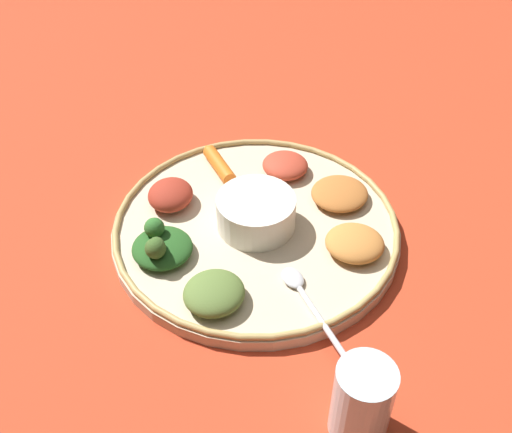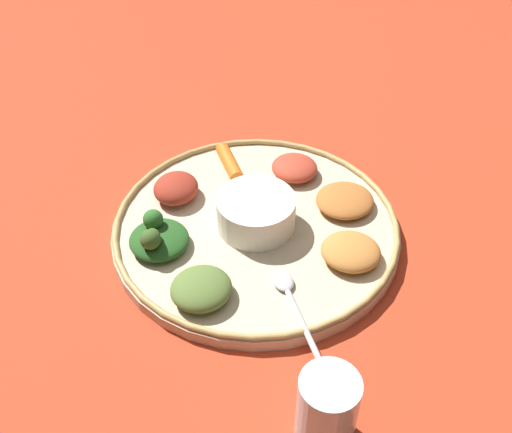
{
  "view_description": "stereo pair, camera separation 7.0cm",
  "coord_description": "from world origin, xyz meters",
  "px_view_note": "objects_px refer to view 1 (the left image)",
  "views": [
    {
      "loc": [
        -0.51,
        0.27,
        0.56
      ],
      "look_at": [
        0.0,
        0.0,
        0.03
      ],
      "focal_mm": 43.61,
      "sensor_mm": 36.0,
      "label": 1
    },
    {
      "loc": [
        -0.54,
        0.21,
        0.56
      ],
      "look_at": [
        0.0,
        0.0,
        0.03
      ],
      "focal_mm": 43.61,
      "sensor_mm": 36.0,
      "label": 2
    }
  ],
  "objects_px": {
    "greens_pile": "(161,246)",
    "center_bowl": "(256,211)",
    "spoon": "(308,301)",
    "carrot_near_spoon": "(218,162)",
    "drinking_glass": "(361,405)"
  },
  "relations": [
    {
      "from": "spoon",
      "to": "carrot_near_spoon",
      "type": "distance_m",
      "value": 0.27
    },
    {
      "from": "center_bowl",
      "to": "carrot_near_spoon",
      "type": "distance_m",
      "value": 0.13
    },
    {
      "from": "center_bowl",
      "to": "spoon",
      "type": "relative_size",
      "value": 0.61
    },
    {
      "from": "carrot_near_spoon",
      "to": "drinking_glass",
      "type": "xyz_separation_m",
      "value": [
        -0.42,
        0.05,
        0.01
      ]
    },
    {
      "from": "greens_pile",
      "to": "carrot_near_spoon",
      "type": "xyz_separation_m",
      "value": [
        0.12,
        -0.13,
        -0.01
      ]
    },
    {
      "from": "greens_pile",
      "to": "center_bowl",
      "type": "bearing_deg",
      "value": -93.64
    },
    {
      "from": "carrot_near_spoon",
      "to": "greens_pile",
      "type": "bearing_deg",
      "value": 132.35
    },
    {
      "from": "spoon",
      "to": "drinking_glass",
      "type": "relative_size",
      "value": 1.79
    },
    {
      "from": "spoon",
      "to": "carrot_near_spoon",
      "type": "xyz_separation_m",
      "value": [
        0.27,
        -0.02,
        0.01
      ]
    },
    {
      "from": "carrot_near_spoon",
      "to": "drinking_glass",
      "type": "bearing_deg",
      "value": 173.14
    },
    {
      "from": "center_bowl",
      "to": "spoon",
      "type": "xyz_separation_m",
      "value": [
        -0.14,
        0.01,
        -0.02
      ]
    },
    {
      "from": "center_bowl",
      "to": "carrot_near_spoon",
      "type": "height_order",
      "value": "center_bowl"
    },
    {
      "from": "center_bowl",
      "to": "spoon",
      "type": "height_order",
      "value": "center_bowl"
    },
    {
      "from": "spoon",
      "to": "carrot_near_spoon",
      "type": "bearing_deg",
      "value": -3.72
    },
    {
      "from": "greens_pile",
      "to": "drinking_glass",
      "type": "height_order",
      "value": "drinking_glass"
    }
  ]
}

